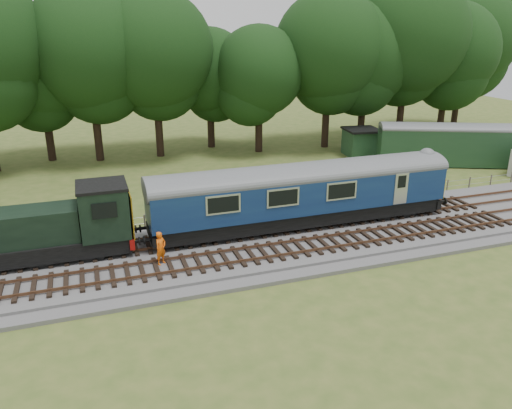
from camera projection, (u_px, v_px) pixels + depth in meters
name	position (u px, v px, depth m)	size (l,w,h in m)	color
ground	(230.00, 251.00, 27.32)	(120.00, 120.00, 0.00)	#425A21
ballast	(230.00, 248.00, 27.26)	(70.00, 7.00, 0.35)	#4C4C4F
track_north	(223.00, 235.00, 28.43)	(67.20, 2.40, 0.21)	black
track_south	(238.00, 256.00, 25.76)	(67.20, 2.40, 0.21)	black
fence	(210.00, 222.00, 31.32)	(64.00, 0.12, 1.00)	#6B6054
tree_line	(164.00, 157.00, 46.88)	(70.00, 8.00, 18.00)	black
dmu_railcar	(303.00, 189.00, 29.19)	(18.05, 2.86, 3.88)	black
shunter_loco	(49.00, 229.00, 25.12)	(8.91, 2.60, 3.38)	black
worker	(161.00, 248.00, 24.80)	(0.63, 0.41, 1.73)	#FF630D
parked_coach	(462.00, 143.00, 43.35)	(14.02, 7.97, 3.63)	#1C3D23
shed	(361.00, 142.00, 47.00)	(3.48, 3.48, 2.55)	#1C3D23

